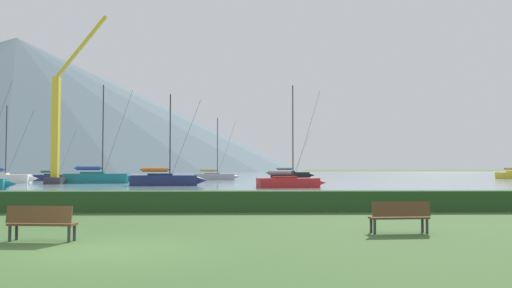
{
  "coord_description": "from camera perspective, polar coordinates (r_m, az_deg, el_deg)",
  "views": [
    {
      "loc": [
        3.44,
        -12.44,
        1.95
      ],
      "look_at": [
        5.2,
        65.46,
        5.48
      ],
      "focal_mm": 36.83,
      "sensor_mm": 36.0,
      "label": 1
    }
  ],
  "objects": [
    {
      "name": "park_bench_under_tree",
      "position": [
        15.1,
        -22.3,
        -7.77
      ],
      "size": [
        1.81,
        0.66,
        0.95
      ],
      "rotation": [
        0.0,
        0.0,
        -0.11
      ],
      "color": "brown",
      "rests_on": "ground_plane"
    },
    {
      "name": "distant_hill_central_peak",
      "position": [
        395.11,
        -24.6,
        3.03
      ],
      "size": [
        251.24,
        251.24,
        78.18
      ],
      "primitive_type": "cone",
      "color": "#4C6070",
      "rests_on": "ground_plane"
    },
    {
      "name": "distant_hill_west_ridge",
      "position": [
        355.91,
        -24.66,
        3.98
      ],
      "size": [
        354.53,
        354.53,
        82.54
      ],
      "primitive_type": "cone",
      "color": "slate",
      "rests_on": "ground_plane"
    },
    {
      "name": "sailboat_slip_9",
      "position": [
        85.59,
        -21.01,
        -3.36
      ],
      "size": [
        6.67,
        2.79,
        8.24
      ],
      "rotation": [
        0.0,
        0.0,
        0.16
      ],
      "color": "navy",
      "rests_on": "harbor_water"
    },
    {
      "name": "harbor_water",
      "position": [
        149.49,
        -2.62,
        -3.34
      ],
      "size": [
        320.0,
        246.0,
        0.0
      ],
      "primitive_type": "cube",
      "color": "gray",
      "rests_on": "ground_plane"
    },
    {
      "name": "sailboat_slip_0",
      "position": [
        98.6,
        3.76,
        -3.33
      ],
      "size": [
        8.34,
        2.5,
        9.37
      ],
      "rotation": [
        0.0,
        0.0,
        0.0
      ],
      "color": "black",
      "rests_on": "harbor_water"
    },
    {
      "name": "sailboat_slip_1",
      "position": [
        58.16,
        -9.83,
        -3.8
      ],
      "size": [
        8.38,
        3.09,
        10.03
      ],
      "rotation": [
        0.0,
        0.0,
        0.09
      ],
      "color": "navy",
      "rests_on": "harbor_water"
    },
    {
      "name": "sailboat_slip_4",
      "position": [
        84.28,
        -4.52,
        -3.5
      ],
      "size": [
        7.42,
        3.28,
        9.95
      ],
      "rotation": [
        0.0,
        0.0,
        0.19
      ],
      "color": "#9E9EA3",
      "rests_on": "harbor_water"
    },
    {
      "name": "dock_crane",
      "position": [
        67.44,
        -20.7,
        1.13
      ],
      "size": [
        6.98,
        2.0,
        20.5
      ],
      "color": "#333338",
      "rests_on": "ground_plane"
    },
    {
      "name": "sailboat_slip_11",
      "position": [
        69.16,
        -16.79,
        -3.47
      ],
      "size": [
        9.1,
        3.27,
        12.5
      ],
      "rotation": [
        0.0,
        0.0,
        0.08
      ],
      "color": "#19707A",
      "rests_on": "harbor_water"
    },
    {
      "name": "hedge_line",
      "position": [
        23.74,
        -9.68,
        -6.15
      ],
      "size": [
        80.0,
        1.2,
        0.92
      ],
      "primitive_type": "cube",
      "color": "#284C23",
      "rests_on": "ground_plane"
    },
    {
      "name": "sailboat_slip_5",
      "position": [
        74.12,
        -25.94,
        -3.33
      ],
      "size": [
        8.21,
        3.63,
        9.91
      ],
      "rotation": [
        0.0,
        0.0,
        0.19
      ],
      "color": "white",
      "rests_on": "harbor_water"
    },
    {
      "name": "ground_plane",
      "position": [
        13.05,
        -16.88,
        -11.06
      ],
      "size": [
        1000.0,
        1000.0,
        0.0
      ],
      "primitive_type": "plane",
      "color": "#3D602D"
    },
    {
      "name": "sailboat_slip_6",
      "position": [
        51.49,
        3.59,
        -4.11
      ],
      "size": [
        7.03,
        3.05,
        10.06
      ],
      "rotation": [
        0.0,
        0.0,
        0.17
      ],
      "color": "red",
      "rests_on": "harbor_water"
    },
    {
      "name": "park_bench_near_path",
      "position": [
        16.34,
        15.35,
        -7.46
      ],
      "size": [
        1.8,
        0.62,
        0.95
      ],
      "rotation": [
        0.0,
        0.0,
        0.08
      ],
      "color": "brown",
      "rests_on": "ground_plane"
    }
  ]
}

